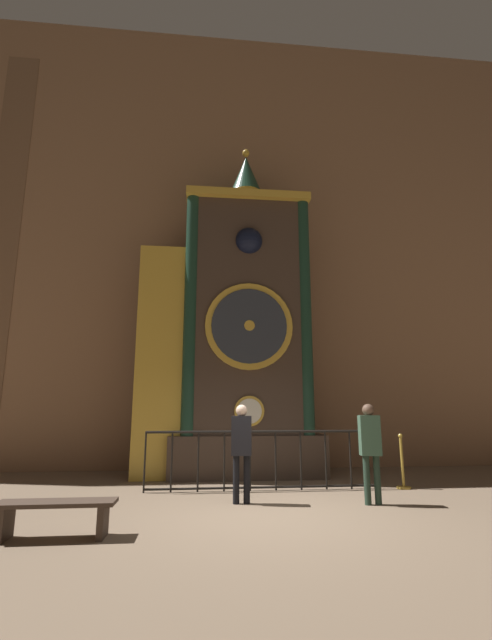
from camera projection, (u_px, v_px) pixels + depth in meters
ground_plane at (266, 516)px, 6.35m from camera, size 28.00×28.00×0.00m
cathedral_back_wall at (235, 233)px, 12.78m from camera, size 24.00×0.32×13.42m
clock_tower at (232, 332)px, 10.81m from camera, size 4.47×1.79×8.64m
railing_fence at (263, 457)px, 8.45m from camera, size 4.62×0.05×1.14m
visitor_near at (242, 443)px, 7.37m from camera, size 0.37×0.27×1.63m
visitor_far at (370, 443)px, 7.30m from camera, size 0.36×0.26×1.65m
stanchion_post at (403, 470)px, 8.61m from camera, size 0.28×0.28×1.06m
visitor_bench at (56, 511)px, 5.30m from camera, size 1.45×0.40×0.44m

